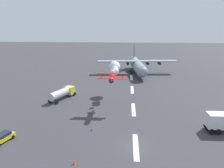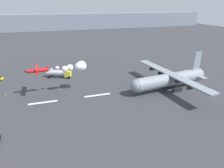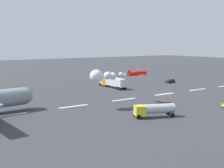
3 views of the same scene
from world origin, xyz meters
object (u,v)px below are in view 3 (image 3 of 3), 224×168
object	(u,v)px
fuel_tanker_truck	(154,109)
traffic_cone_near	(199,96)
semi_truck_orange	(113,82)
traffic_cone_far	(172,99)
followme_car_yellow	(170,81)
stunt_biplane_red	(106,75)

from	to	relation	value
fuel_tanker_truck	traffic_cone_near	size ratio (longest dim) A/B	12.32
semi_truck_orange	traffic_cone_near	xyz separation A→B (m)	(-11.77, 29.02, -1.73)
fuel_tanker_truck	traffic_cone_far	bearing A→B (deg)	-146.87
traffic_cone_near	followme_car_yellow	bearing A→B (deg)	-119.36
stunt_biplane_red	semi_truck_orange	xyz separation A→B (m)	(-19.01, -25.01, -5.95)
followme_car_yellow	semi_truck_orange	bearing A→B (deg)	-4.48
followme_car_yellow	traffic_cone_near	world-z (taller)	followme_car_yellow
semi_truck_orange	followme_car_yellow	distance (m)	27.02
stunt_biplane_red	followme_car_yellow	distance (m)	51.83
stunt_biplane_red	traffic_cone_near	xyz separation A→B (m)	(-30.78, 4.01, -7.69)
stunt_biplane_red	traffic_cone_near	world-z (taller)	stunt_biplane_red
fuel_tanker_truck	followme_car_yellow	size ratio (longest dim) A/B	2.04
stunt_biplane_red	fuel_tanker_truck	size ratio (longest dim) A/B	1.96
fuel_tanker_truck	traffic_cone_far	xyz separation A→B (m)	(-17.08, -11.15, -1.37)
followme_car_yellow	stunt_biplane_red	bearing A→B (deg)	26.51
semi_truck_orange	traffic_cone_near	world-z (taller)	semi_truck_orange
followme_car_yellow	traffic_cone_far	size ratio (longest dim) A/B	6.03
traffic_cone_far	semi_truck_orange	bearing A→B (deg)	-86.85
fuel_tanker_truck	traffic_cone_near	bearing A→B (deg)	-159.47
semi_truck_orange	traffic_cone_near	bearing A→B (deg)	112.07
stunt_biplane_red	traffic_cone_near	bearing A→B (deg)	172.58
traffic_cone_near	traffic_cone_far	world-z (taller)	same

